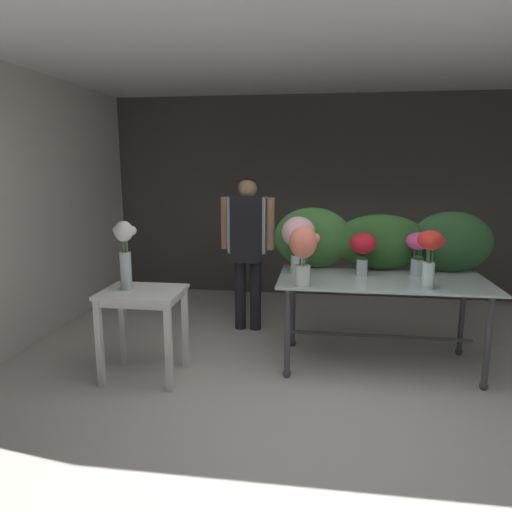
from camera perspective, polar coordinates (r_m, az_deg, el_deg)
ground_plane at (r=4.86m, az=8.11°, el=-10.45°), size 8.34×8.34×0.00m
wall_back at (r=6.44m, az=8.51°, el=7.09°), size 5.89×0.12×2.69m
wall_left at (r=5.41m, az=-24.62°, el=5.49°), size 0.12×3.91×2.69m
ceiling_slab at (r=4.63m, az=9.10°, el=23.06°), size 6.01×3.91×0.12m
display_table_glass at (r=4.23m, az=15.09°, el=-4.28°), size 1.78×0.91×0.81m
side_table_white at (r=3.99m, az=-13.69°, el=-5.72°), size 0.66×0.53×0.76m
florist at (r=4.95m, az=-1.03°, el=2.20°), size 0.58×0.24×1.64m
foliage_backdrop at (r=4.47m, az=14.72°, el=1.81°), size 1.98×0.25×0.58m
vase_fuchsia_peonies at (r=4.35m, az=19.26°, el=0.93°), size 0.22×0.22×0.39m
vase_crimson_hydrangea at (r=4.21m, az=12.93°, el=1.01°), size 0.23×0.23×0.38m
vase_coral_ranunculus at (r=3.76m, az=5.82°, el=0.78°), size 0.25×0.22×0.49m
vase_scarlet_carnations at (r=3.89m, az=20.53°, el=0.50°), size 0.22×0.20×0.47m
vase_blush_snapdragons at (r=4.19m, az=5.21°, el=2.32°), size 0.30×0.30×0.52m
vase_white_roses_tall at (r=3.94m, az=-15.72°, el=0.58°), size 0.18×0.15×0.57m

